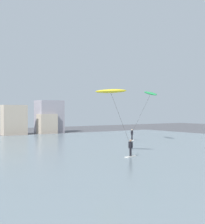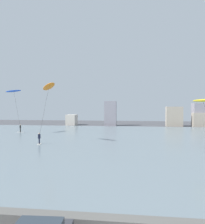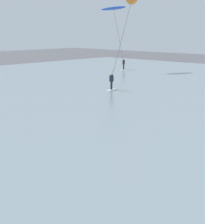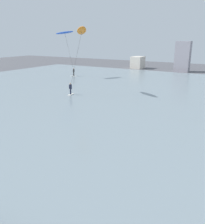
# 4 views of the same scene
# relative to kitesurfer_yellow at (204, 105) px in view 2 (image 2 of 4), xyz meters

# --- Properties ---
(water_bay) EXTENTS (84.00, 52.00, 0.10)m
(water_bay) POSITION_rel_kitesurfer_yellow_xyz_m (-9.86, 4.68, -5.81)
(water_bay) COLOR gray
(water_bay) RESTS_ON ground
(far_shore_buildings) EXTENTS (40.86, 4.30, 7.03)m
(far_shore_buildings) POSITION_rel_kitesurfer_yellow_xyz_m (-0.65, 33.80, -3.01)
(far_shore_buildings) COLOR beige
(far_shore_buildings) RESTS_ON ground
(kitesurfer_yellow) EXTENTS (3.30, 3.53, 6.56)m
(kitesurfer_yellow) POSITION_rel_kitesurfer_yellow_xyz_m (0.00, 0.00, 0.00)
(kitesurfer_yellow) COLOR silver
(kitesurfer_yellow) RESTS_ON water_bay
(kitesurfer_blue) EXTENTS (2.45, 4.16, 9.12)m
(kitesurfer_blue) POSITION_rel_kitesurfer_yellow_xyz_m (-33.34, 12.21, 2.32)
(kitesurfer_blue) COLOR silver
(kitesurfer_blue) RESTS_ON water_bay
(kitesurfer_orange) EXTENTS (3.28, 4.32, 9.27)m
(kitesurfer_orange) POSITION_rel_kitesurfer_yellow_xyz_m (-22.20, 1.79, 2.19)
(kitesurfer_orange) COLOR silver
(kitesurfer_orange) RESTS_ON water_bay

